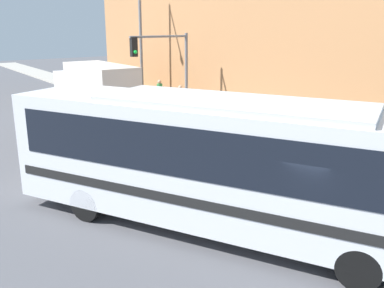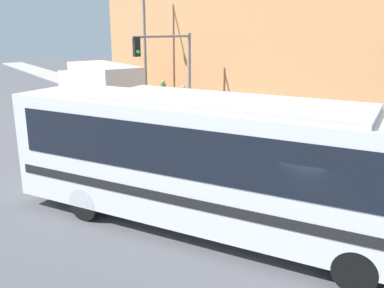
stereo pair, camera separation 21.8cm
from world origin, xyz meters
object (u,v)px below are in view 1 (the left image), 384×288
fire_hydrant (334,158)px  traffic_light_pole (166,62)px  pedestrian_near_corner (180,101)px  pedestrian_mid_block (160,95)px  delivery_truck (95,86)px  street_lamp (135,30)px  city_bus (230,159)px

fire_hydrant → traffic_light_pole: 9.86m
fire_hydrant → pedestrian_near_corner: (0.59, 10.64, 0.49)m
fire_hydrant → pedestrian_mid_block: bearing=87.3°
delivery_truck → street_lamp: bearing=-14.8°
delivery_truck → fire_hydrant: delivery_truck is taller
fire_hydrant → traffic_light_pole: size_ratio=0.18×
city_bus → fire_hydrant: (5.97, 1.27, -1.43)m
street_lamp → pedestrian_mid_block: size_ratio=4.26×
street_lamp → pedestrian_near_corner: street_lamp is taller
pedestrian_near_corner → pedestrian_mid_block: (0.02, 2.22, 0.04)m
delivery_truck → fire_hydrant: 15.22m
traffic_light_pole → street_lamp: 5.22m
city_bus → street_lamp: (5.82, 15.60, 2.80)m
street_lamp → pedestrian_near_corner: size_ratio=4.44×
traffic_light_pole → pedestrian_near_corner: bearing=36.9°
city_bus → delivery_truck: bearing=50.5°
delivery_truck → street_lamp: 4.03m
city_bus → pedestrian_near_corner: size_ratio=6.65×
city_bus → delivery_truck: 16.59m
city_bus → pedestrian_mid_block: (6.57, 14.13, -0.90)m
pedestrian_near_corner → city_bus: bearing=-118.8°
pedestrian_near_corner → pedestrian_mid_block: 2.22m
fire_hydrant → delivery_truck: bearing=99.7°
delivery_truck → street_lamp: (2.41, -0.64, 3.17)m
street_lamp → pedestrian_mid_block: street_lamp is taller
city_bus → pedestrian_near_corner: bearing=33.5°
traffic_light_pole → city_bus: bearing=-114.7°
pedestrian_near_corner → pedestrian_mid_block: bearing=89.6°
fire_hydrant → pedestrian_mid_block: pedestrian_mid_block is taller
fire_hydrant → traffic_light_pole: (-1.06, 9.40, 2.77)m
traffic_light_pole → pedestrian_near_corner: (1.65, 1.24, -2.29)m
city_bus → pedestrian_near_corner: 13.63m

